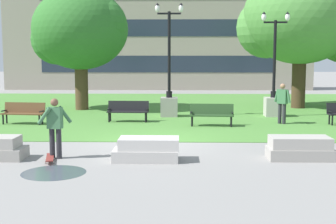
% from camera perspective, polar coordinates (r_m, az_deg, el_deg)
% --- Properties ---
extents(ground_plane, '(140.00, 140.00, 0.00)m').
position_cam_1_polar(ground_plane, '(15.76, -2.15, -3.72)').
color(ground_plane, gray).
extents(grass_lawn, '(40.00, 20.00, 0.02)m').
position_cam_1_polar(grass_lawn, '(25.64, -0.80, 0.41)').
color(grass_lawn, '#4C8438').
rests_on(grass_lawn, ground).
extents(concrete_block_left, '(1.82, 0.90, 0.64)m').
position_cam_1_polar(concrete_block_left, '(13.02, -2.55, -4.60)').
color(concrete_block_left, '#BCB7B2').
rests_on(concrete_block_left, ground).
extents(concrete_block_right, '(1.80, 0.90, 0.64)m').
position_cam_1_polar(concrete_block_right, '(13.70, 15.77, -4.28)').
color(concrete_block_right, '#9E9991').
rests_on(concrete_block_right, ground).
extents(person_skateboarder, '(0.94, 0.42, 1.71)m').
position_cam_1_polar(person_skateboarder, '(13.53, -13.61, -1.51)').
color(person_skateboarder, '#28282D').
rests_on(person_skateboarder, ground).
extents(skateboard, '(0.43, 1.04, 0.14)m').
position_cam_1_polar(skateboard, '(13.32, -14.22, -5.52)').
color(skateboard, maroon).
rests_on(skateboard, ground).
extents(puddle, '(1.61, 1.61, 0.01)m').
position_cam_1_polar(puddle, '(12.07, -13.75, -7.19)').
color(puddle, '#47515B').
rests_on(puddle, ground).
extents(park_bench_near_left, '(1.85, 0.73, 0.90)m').
position_cam_1_polar(park_bench_near_left, '(20.73, -17.19, 0.03)').
color(park_bench_near_left, brown).
rests_on(park_bench_near_left, grass_lawn).
extents(park_bench_near_right, '(1.83, 0.66, 0.90)m').
position_cam_1_polar(park_bench_near_right, '(19.33, 5.34, -0.16)').
color(park_bench_near_right, '#284723').
rests_on(park_bench_near_right, grass_lawn).
extents(park_bench_far_left, '(1.82, 0.60, 0.90)m').
position_cam_1_polar(park_bench_far_left, '(20.58, -4.89, 0.27)').
color(park_bench_far_left, black).
rests_on(park_bench_far_left, grass_lawn).
extents(lamp_post_right, '(1.32, 0.80, 5.33)m').
position_cam_1_polar(lamp_post_right, '(22.23, 0.14, 2.22)').
color(lamp_post_right, gray).
rests_on(lamp_post_right, grass_lawn).
extents(lamp_post_left, '(1.32, 0.80, 4.93)m').
position_cam_1_polar(lamp_post_left, '(22.82, 12.74, 1.99)').
color(lamp_post_left, '#ADA89E').
rests_on(lamp_post_left, grass_lawn).
extents(tree_far_left, '(5.30, 5.04, 6.42)m').
position_cam_1_polar(tree_far_left, '(25.53, -10.77, 9.75)').
color(tree_far_left, '#4C3823').
rests_on(tree_far_left, grass_lawn).
extents(tree_near_right, '(6.52, 6.21, 7.70)m').
position_cam_1_polar(tree_near_right, '(26.90, 15.71, 11.10)').
color(tree_near_right, '#42301E').
rests_on(tree_near_right, grass_lawn).
extents(person_bystander_near_lawn, '(0.63, 0.64, 1.71)m').
position_cam_1_polar(person_bystander_near_lawn, '(20.38, 13.76, 1.29)').
color(person_bystander_near_lawn, '#28282D').
rests_on(person_bystander_near_lawn, grass_lawn).
extents(building_facade_distant, '(26.19, 1.03, 13.42)m').
position_cam_1_polar(building_facade_distant, '(40.18, -1.27, 12.30)').
color(building_facade_distant, gray).
rests_on(building_facade_distant, ground).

